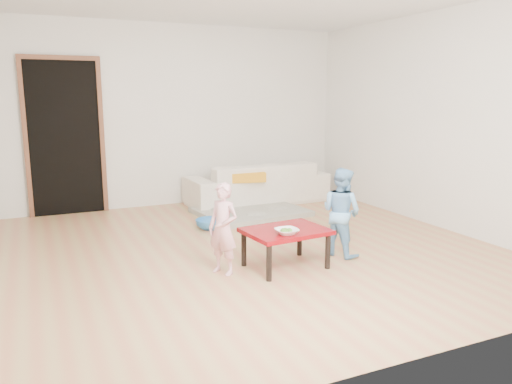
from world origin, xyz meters
TOP-DOWN VIEW (x-y plane):
  - floor at (0.00, 0.00)m, footprint 5.00×5.00m
  - back_wall at (0.00, 2.50)m, footprint 5.00×0.02m
  - right_wall at (2.50, 0.00)m, footprint 0.02×5.00m
  - doorway at (-1.60, 2.48)m, footprint 1.02×0.08m
  - sofa at (1.04, 2.05)m, footprint 2.13×0.89m
  - cushion at (0.74, 1.78)m, footprint 0.58×0.54m
  - red_table at (0.09, -0.67)m, footprint 0.80×0.63m
  - bowl at (0.02, -0.83)m, footprint 0.21×0.21m
  - broccoli at (0.02, -0.83)m, footprint 0.12×0.12m
  - child_pink at (-0.50, -0.58)m, footprint 0.33×0.37m
  - child_blue at (0.78, -0.57)m, footprint 0.47×0.52m
  - basin at (-0.10, 0.93)m, footprint 0.37×0.37m
  - blanket at (0.65, 1.41)m, footprint 1.49×1.29m

SIDE VIEW (x-z plane):
  - floor at x=0.00m, z-range -0.01..0.01m
  - blanket at x=0.65m, z-range 0.00..0.07m
  - basin at x=-0.10m, z-range 0.00..0.11m
  - red_table at x=0.09m, z-range 0.00..0.37m
  - sofa at x=1.04m, z-range 0.00..0.61m
  - bowl at x=0.02m, z-range 0.37..0.42m
  - broccoli at x=0.02m, z-range 0.37..0.43m
  - child_pink at x=-0.50m, z-range 0.00..0.84m
  - child_blue at x=0.78m, z-range 0.00..0.90m
  - cushion at x=0.74m, z-range 0.40..0.54m
  - doorway at x=-1.60m, z-range -0.03..2.08m
  - back_wall at x=0.00m, z-range 0.00..2.60m
  - right_wall at x=2.50m, z-range 0.00..2.60m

